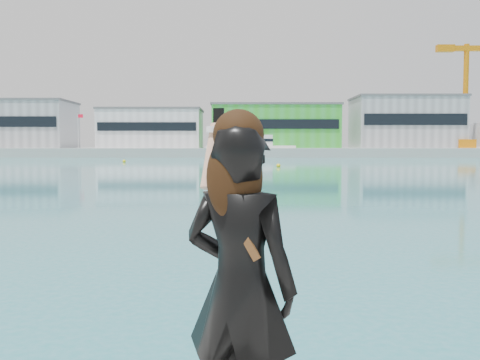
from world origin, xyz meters
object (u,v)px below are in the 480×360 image
object	(u,v)px
dock_crane	(471,92)
woman	(240,277)
buoy_far	(124,162)
motor_yacht	(249,146)
buoy_near	(278,167)

from	to	relation	value
dock_crane	woman	world-z (taller)	dock_crane
buoy_far	motor_yacht	bearing A→B (deg)	62.28
buoy_far	woman	world-z (taller)	woman
motor_yacht	woman	distance (m)	115.48
buoy_far	buoy_near	bearing A→B (deg)	-39.44
buoy_near	buoy_far	world-z (taller)	same
dock_crane	motor_yacht	size ratio (longest dim) A/B	1.20
buoy_near	buoy_far	bearing A→B (deg)	140.56
dock_crane	buoy_near	world-z (taller)	dock_crane
dock_crane	woman	size ratio (longest dim) A/B	12.57
woman	motor_yacht	bearing A→B (deg)	-66.44
motor_yacht	buoy_near	size ratio (longest dim) A/B	40.04
dock_crane	buoy_far	size ratio (longest dim) A/B	48.00
motor_yacht	buoy_far	xyz separation A→B (m)	(-19.52, -37.16, -2.53)
buoy_near	woman	distance (m)	60.26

